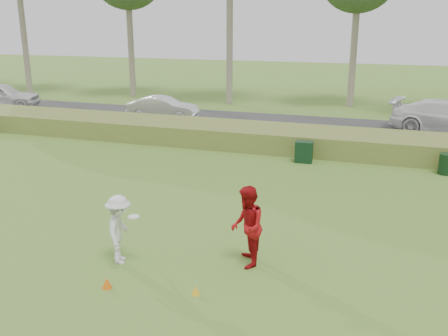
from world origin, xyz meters
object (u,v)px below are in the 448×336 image
(cone_yellow, at_px, (196,290))
(car_mid, at_px, (163,108))
(utility_cabinet, at_px, (304,152))
(cone_orange, at_px, (107,283))
(trash_bin, at_px, (446,164))
(player_red, at_px, (247,227))
(player_white, at_px, (119,229))

(cone_yellow, xyz_separation_m, car_mid, (-8.85, 17.13, 0.62))
(utility_cabinet, relative_size, car_mid, 0.21)
(car_mid, bearing_deg, cone_orange, -166.32)
(cone_yellow, distance_m, car_mid, 19.29)
(trash_bin, relative_size, car_mid, 0.20)
(cone_orange, distance_m, cone_yellow, 1.97)
(player_red, relative_size, utility_cabinet, 2.24)
(player_red, distance_m, trash_bin, 10.68)
(cone_orange, bearing_deg, trash_bin, 56.01)
(cone_yellow, bearing_deg, cone_orange, -169.48)
(player_white, height_order, car_mid, player_white)
(cone_orange, height_order, car_mid, car_mid)
(player_white, height_order, player_red, player_red)
(trash_bin, bearing_deg, utility_cabinet, -179.16)
(player_red, height_order, utility_cabinet, player_red)
(trash_bin, xyz_separation_m, car_mid, (-14.59, 6.11, 0.33))
(cone_orange, bearing_deg, utility_cabinet, 78.41)
(cone_yellow, bearing_deg, player_white, 159.87)
(player_white, bearing_deg, player_red, -92.48)
(cone_orange, distance_m, trash_bin, 13.73)
(car_mid, bearing_deg, utility_cabinet, -131.73)
(player_red, xyz_separation_m, trash_bin, (5.09, 9.37, -0.58))
(car_mid, bearing_deg, player_white, -165.90)
(car_mid, bearing_deg, cone_yellow, -160.58)
(player_white, distance_m, cone_yellow, 2.52)
(player_white, bearing_deg, utility_cabinet, -32.95)
(player_red, height_order, cone_yellow, player_red)
(player_white, xyz_separation_m, player_red, (2.91, 0.82, 0.13))
(player_white, height_order, utility_cabinet, player_white)
(player_white, relative_size, trash_bin, 2.12)
(utility_cabinet, xyz_separation_m, trash_bin, (5.35, 0.08, -0.04))
(car_mid, bearing_deg, trash_bin, -120.62)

